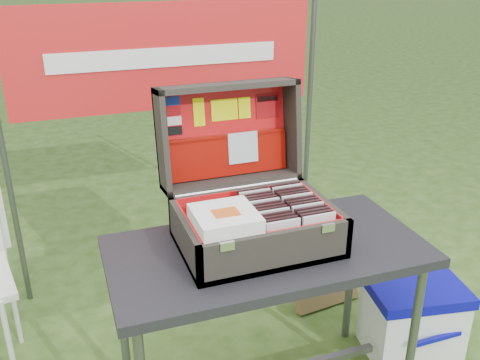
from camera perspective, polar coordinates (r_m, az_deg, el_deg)
name	(u,v)px	position (r m, az deg, el deg)	size (l,w,h in m)	color
table	(265,327)	(2.28, 2.73, -15.40)	(1.21, 0.61, 0.76)	black
table_top	(267,251)	(2.07, 2.92, -7.60)	(1.21, 0.61, 0.04)	black
table_leg_fr	(413,338)	(2.36, 17.98, -15.72)	(0.04, 0.04, 0.72)	#59595B
table_leg_bl	(123,324)	(2.37, -12.39, -14.81)	(0.04, 0.04, 0.72)	#59595B
table_leg_br	(351,275)	(2.68, 11.72, -9.91)	(0.04, 0.04, 0.72)	#59595B
suitcase	(251,173)	(2.00, 1.21, 0.79)	(0.58, 0.58, 0.56)	#3D3830
suitcase_base_bottom	(256,243)	(2.07, 1.75, -6.69)	(0.58, 0.42, 0.02)	#3D3830
suitcase_base_wall_front	(277,252)	(1.88, 4.00, -7.71)	(0.58, 0.02, 0.16)	#3D3830
suitcase_base_wall_back	(239,206)	(2.20, -0.12, -2.79)	(0.58, 0.02, 0.16)	#3D3830
suitcase_base_wall_left	(185,240)	(1.96, -5.91, -6.35)	(0.02, 0.42, 0.16)	#3D3830
suitcase_base_wall_right	(322,216)	(2.14, 8.77, -3.80)	(0.02, 0.42, 0.16)	#3D3830
suitcase_liner_floor	(256,239)	(2.06, 1.75, -6.34)	(0.54, 0.37, 0.01)	red
suitcase_latch_left	(227,246)	(1.77, -1.39, -7.07)	(0.05, 0.01, 0.03)	silver
suitcase_latch_right	(328,228)	(1.91, 9.37, -5.05)	(0.05, 0.01, 0.03)	silver
suitcase_hinge	(238,188)	(2.18, -0.22, -0.82)	(0.02, 0.02, 0.52)	silver
suitcase_lid_back	(224,132)	(2.26, -1.70, 5.17)	(0.58, 0.42, 0.02)	#3D3830
suitcase_lid_rim_far	(227,86)	(2.17, -1.43, 10.00)	(0.58, 0.02, 0.16)	#3D3830
suitcase_lid_rim_near	(232,180)	(2.24, -0.90, -0.03)	(0.58, 0.02, 0.16)	#3D3830
suitcase_lid_rim_left	(162,142)	(2.13, -8.32, 4.05)	(0.02, 0.42, 0.16)	#3D3830
suitcase_lid_rim_right	(291,127)	(2.30, 5.49, 5.62)	(0.02, 0.42, 0.16)	#3D3830
suitcase_lid_liner	(225,132)	(2.25, -1.59, 5.11)	(0.53, 0.37, 0.01)	red
suitcase_liner_wall_front	(276,248)	(1.88, 3.83, -7.20)	(0.54, 0.01, 0.13)	red
suitcase_liner_wall_back	(240,205)	(2.18, 0.01, -2.68)	(0.54, 0.01, 0.13)	red
suitcase_liner_wall_left	(189,236)	(1.96, -5.51, -5.99)	(0.01, 0.37, 0.13)	red
suitcase_liner_wall_right	(319,214)	(2.13, 8.44, -3.59)	(0.01, 0.37, 0.13)	red
suitcase_lid_pocket	(228,156)	(2.25, -1.30, 2.61)	(0.52, 0.17, 0.03)	#8B0C04
suitcase_pocket_edge	(227,136)	(2.23, -1.37, 4.67)	(0.51, 0.02, 0.02)	#8B0C04
suitcase_pocket_cd	(243,148)	(2.25, 0.31, 3.49)	(0.13, 0.13, 0.01)	silver
lid_sticker_cc_a	(173,101)	(2.16, -7.18, 8.37)	(0.06, 0.04, 0.00)	#1933B2
lid_sticker_cc_b	(174,111)	(2.17, -7.09, 7.32)	(0.06, 0.04, 0.00)	#9A0B0F
lid_sticker_cc_c	(174,121)	(2.18, -7.01, 6.28)	(0.06, 0.04, 0.00)	white
lid_sticker_cc_d	(175,131)	(2.18, -6.92, 5.25)	(0.06, 0.04, 0.00)	black
lid_card_neon_tall	(199,112)	(2.20, -4.40, 7.22)	(0.05, 0.11, 0.00)	#E1EB06
lid_card_neon_main	(224,110)	(2.23, -1.67, 7.50)	(0.11, 0.09, 0.00)	#E1EB06
lid_card_neon_small	(244,108)	(2.25, 0.48, 7.71)	(0.05, 0.09, 0.00)	#E1EB06
lid_sticker_band	(267,106)	(2.29, 2.95, 7.93)	(0.10, 0.10, 0.00)	#9A0B0F
lid_sticker_band_bar	(267,99)	(2.29, 2.92, 8.67)	(0.09, 0.02, 0.00)	black
cd_left_0	(283,240)	(1.91, 4.59, -6.35)	(0.13, 0.01, 0.15)	silver
cd_left_1	(280,237)	(1.92, 4.31, -6.03)	(0.13, 0.01, 0.15)	black
cd_left_2	(278,234)	(1.94, 4.03, -5.73)	(0.13, 0.01, 0.15)	black
cd_left_3	(275,231)	(1.96, 3.76, -5.43)	(0.13, 0.01, 0.15)	black
cd_left_4	(273,228)	(1.98, 3.50, -5.13)	(0.13, 0.01, 0.15)	silver
cd_left_5	(270,225)	(2.00, 3.24, -4.84)	(0.13, 0.01, 0.15)	black
cd_left_6	(268,223)	(2.02, 2.98, -4.56)	(0.13, 0.01, 0.15)	black
cd_left_7	(265,220)	(2.04, 2.74, -4.28)	(0.13, 0.01, 0.15)	black
cd_left_8	(263,217)	(2.05, 2.49, -4.00)	(0.13, 0.01, 0.15)	silver
cd_left_9	(261,215)	(2.07, 2.25, -3.73)	(0.13, 0.01, 0.15)	black
cd_left_10	(259,212)	(2.09, 2.02, -3.47)	(0.13, 0.01, 0.15)	black
cd_left_11	(257,210)	(2.11, 1.78, -3.21)	(0.13, 0.01, 0.15)	black
cd_left_12	(255,208)	(2.13, 1.56, -2.95)	(0.13, 0.01, 0.15)	silver
cd_left_13	(252,205)	(2.15, 1.34, -2.70)	(0.13, 0.01, 0.15)	black
cd_right_0	(318,233)	(1.96, 8.35, -5.61)	(0.13, 0.01, 0.15)	silver
cd_right_1	(315,230)	(1.98, 8.04, -5.32)	(0.13, 0.01, 0.15)	black
cd_right_2	(312,227)	(2.00, 7.74, -5.03)	(0.13, 0.01, 0.15)	black
cd_right_3	(310,225)	(2.02, 7.44, -4.74)	(0.13, 0.01, 0.15)	black
cd_right_4	(307,222)	(2.03, 7.15, -4.46)	(0.13, 0.01, 0.15)	silver
cd_right_5	(304,219)	(2.05, 6.86, -4.19)	(0.13, 0.01, 0.15)	black
cd_right_6	(302,217)	(2.07, 6.58, -3.92)	(0.13, 0.01, 0.15)	black
cd_right_7	(299,214)	(2.09, 6.31, -3.65)	(0.13, 0.01, 0.15)	black
cd_right_8	(296,212)	(2.11, 6.04, -3.39)	(0.13, 0.01, 0.15)	silver
cd_right_9	(294,209)	(2.13, 5.77, -3.13)	(0.13, 0.01, 0.15)	black
cd_right_10	(291,207)	(2.14, 5.51, -2.88)	(0.13, 0.01, 0.15)	black
cd_right_11	(289,205)	(2.16, 5.25, -2.63)	(0.13, 0.01, 0.15)	black
cd_right_12	(287,202)	(2.18, 5.00, -2.39)	(0.13, 0.01, 0.15)	silver
cd_right_13	(284,200)	(2.20, 4.75, -2.15)	(0.13, 0.01, 0.15)	black
songbook_0	(225,224)	(1.89, -1.61, -4.69)	(0.22, 0.22, 0.01)	white
songbook_1	(225,222)	(1.88, -1.61, -4.55)	(0.22, 0.22, 0.01)	white
songbook_2	(225,221)	(1.88, -1.61, -4.42)	(0.22, 0.22, 0.01)	white
songbook_3	(225,220)	(1.88, -1.61, -4.28)	(0.22, 0.22, 0.01)	white
songbook_4	(225,219)	(1.88, -1.61, -4.14)	(0.22, 0.22, 0.01)	white
songbook_5	(225,217)	(1.87, -1.61, -4.01)	(0.22, 0.22, 0.01)	white
songbook_6	(225,216)	(1.87, -1.62, -3.87)	(0.22, 0.22, 0.01)	white
songbook_7	(225,215)	(1.87, -1.62, -3.74)	(0.22, 0.22, 0.01)	white
songbook_8	(225,214)	(1.87, -1.62, -3.60)	(0.22, 0.22, 0.01)	white
songbook_9	(225,212)	(1.87, -1.62, -3.46)	(0.22, 0.22, 0.01)	white
songbook_graphic	(226,212)	(1.86, -1.52, -3.48)	(0.09, 0.07, 0.00)	#D85919
cooler	(412,318)	(2.75, 17.86, -13.87)	(0.43, 0.33, 0.38)	white
cooler_body	(411,323)	(2.77, 17.80, -14.30)	(0.41, 0.31, 0.33)	white
cooler_lid	(416,289)	(2.66, 18.30, -11.00)	(0.43, 0.33, 0.05)	#090897
cooler_handle	(437,339)	(2.64, 20.24, -15.61)	(0.26, 0.02, 0.02)	#090897
chair_leg_fr	(11,351)	(2.55, -23.25, -16.39)	(0.02, 0.02, 0.50)	silver
chair_leg_br	(13,300)	(2.86, -23.03, -11.72)	(0.02, 0.02, 0.50)	silver
cardboard_box	(324,270)	(2.99, 8.90, -9.48)	(0.38, 0.06, 0.40)	olive
banner_post_left	(4,157)	(2.94, -23.85, 2.24)	(0.03, 0.03, 1.70)	#59595B
banner_post_right	(308,123)	(3.26, 7.29, 6.01)	(0.03, 0.03, 1.70)	#59595B
banner	(166,57)	(2.86, -7.90, 12.89)	(1.60, 0.01, 0.55)	red
banner_text	(166,57)	(2.85, -7.85, 12.85)	(1.20, 0.00, 0.10)	white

